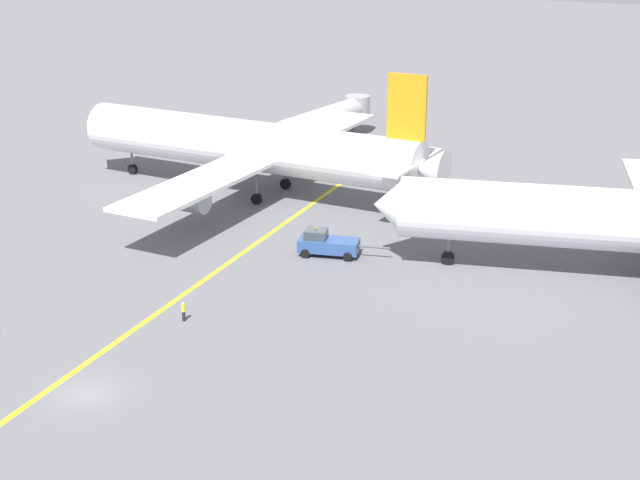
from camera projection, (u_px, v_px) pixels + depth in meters
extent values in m
plane|color=slate|center=(87.00, 393.00, 64.05)|extent=(600.00, 600.00, 0.00)
cube|color=yellow|center=(135.00, 329.00, 73.83)|extent=(6.34, 119.88, 0.01)
cylinder|color=silver|center=(247.00, 145.00, 106.87)|extent=(44.06, 6.87, 5.94)
cone|color=silver|center=(95.00, 125.00, 116.85)|extent=(2.92, 5.52, 5.46)
cone|color=silver|center=(429.00, 169.00, 96.97)|extent=(3.70, 4.82, 4.75)
cube|color=silver|center=(263.00, 155.00, 106.23)|extent=(7.46, 49.87, 0.44)
cube|color=silver|center=(408.00, 161.00, 97.84)|extent=(3.48, 13.07, 0.28)
cube|color=orange|center=(407.00, 107.00, 95.91)|extent=(4.41, 0.45, 7.08)
cylinder|color=#999EA3|center=(311.00, 143.00, 118.89)|extent=(4.25, 2.69, 2.60)
cylinder|color=#999EA3|center=(189.00, 200.00, 95.69)|extent=(4.25, 2.69, 2.60)
cylinder|color=slate|center=(256.00, 188.00, 104.04)|extent=(0.28, 0.28, 2.60)
cylinder|color=black|center=(257.00, 199.00, 104.50)|extent=(1.31, 0.58, 1.30)
cylinder|color=slate|center=(285.00, 174.00, 109.70)|extent=(0.28, 0.28, 2.60)
cylinder|color=black|center=(285.00, 184.00, 110.16)|extent=(1.31, 0.58, 1.30)
cylinder|color=slate|center=(132.00, 159.00, 115.82)|extent=(0.28, 0.28, 2.60)
cylinder|color=black|center=(133.00, 169.00, 116.28)|extent=(1.31, 0.58, 1.30)
cone|color=white|center=(388.00, 205.00, 86.35)|extent=(4.03, 5.85, 5.33)
cylinder|color=slate|center=(448.00, 247.00, 86.52)|extent=(0.28, 0.28, 2.35)
cylinder|color=black|center=(448.00, 258.00, 86.93)|extent=(1.40, 0.85, 1.30)
cube|color=#2D4C8C|center=(329.00, 245.00, 89.05)|extent=(6.36, 3.86, 1.24)
cube|color=#333D47|center=(316.00, 234.00, 88.93)|extent=(2.56, 2.45, 0.90)
cylinder|color=#4C4C51|center=(374.00, 247.00, 88.12)|extent=(3.15, 0.98, 0.20)
sphere|color=orange|center=(316.00, 228.00, 88.72)|extent=(0.24, 0.24, 0.24)
cylinder|color=black|center=(305.00, 254.00, 88.55)|extent=(0.95, 0.51, 0.90)
cylinder|color=black|center=(311.00, 245.00, 90.82)|extent=(0.95, 0.51, 0.90)
cylinder|color=black|center=(348.00, 257.00, 87.72)|extent=(0.95, 0.51, 0.90)
cylinder|color=black|center=(352.00, 248.00, 89.99)|extent=(0.95, 0.51, 0.90)
cylinder|color=black|center=(184.00, 316.00, 75.10)|extent=(0.28, 0.28, 0.86)
cylinder|color=#D1E02D|center=(183.00, 308.00, 74.85)|extent=(0.36, 0.36, 0.61)
sphere|color=beige|center=(183.00, 303.00, 74.70)|extent=(0.23, 0.23, 0.23)
cylinder|color=#F24C19|center=(187.00, 306.00, 74.86)|extent=(0.05, 0.05, 0.40)
cylinder|color=#B7B7BC|center=(321.00, 120.00, 128.40)|extent=(5.67, 20.24, 3.20)
cylinder|color=#99999E|center=(357.00, 107.00, 136.23)|extent=(3.84, 3.84, 3.52)
cylinder|color=#595960|center=(354.00, 121.00, 136.14)|extent=(0.70, 0.70, 3.97)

